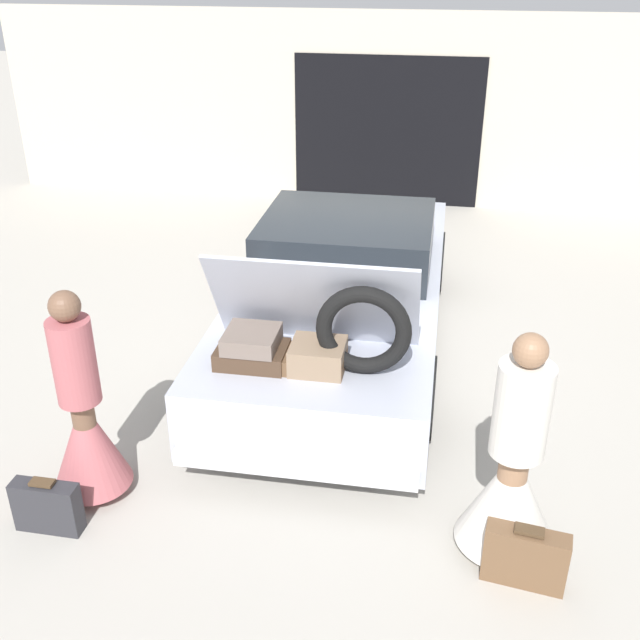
# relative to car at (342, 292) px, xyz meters

# --- Properties ---
(ground_plane) EXTENTS (40.00, 40.00, 0.00)m
(ground_plane) POSITION_rel_car_xyz_m (-0.00, 0.01, -0.58)
(ground_plane) COLOR #ADA89E
(garage_wall_back) EXTENTS (12.00, 0.14, 2.80)m
(garage_wall_back) POSITION_rel_car_xyz_m (-0.00, 4.71, 0.82)
(garage_wall_back) COLOR beige
(garage_wall_back) RESTS_ON ground_plane
(car) EXTENTS (1.93, 4.87, 1.64)m
(car) POSITION_rel_car_xyz_m (0.00, 0.00, 0.00)
(car) COLOR #B2B7C6
(car) RESTS_ON ground_plane
(person_left) EXTENTS (0.57, 0.57, 1.64)m
(person_left) POSITION_rel_car_xyz_m (-1.49, -2.57, 0.01)
(person_left) COLOR brown
(person_left) RESTS_ON ground_plane
(person_right) EXTENTS (0.66, 0.66, 1.64)m
(person_right) POSITION_rel_car_xyz_m (1.49, -2.66, 0.00)
(person_right) COLOR #997051
(person_right) RESTS_ON ground_plane
(suitcase_beside_left_person) EXTENTS (0.47, 0.14, 0.42)m
(suitcase_beside_left_person) POSITION_rel_car_xyz_m (-1.62, -3.01, -0.38)
(suitcase_beside_left_person) COLOR #2D2D33
(suitcase_beside_left_person) RESTS_ON ground_plane
(suitcase_beside_right_person) EXTENTS (0.54, 0.22, 0.44)m
(suitcase_beside_right_person) POSITION_rel_car_xyz_m (1.60, -2.95, -0.37)
(suitcase_beside_right_person) COLOR brown
(suitcase_beside_right_person) RESTS_ON ground_plane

